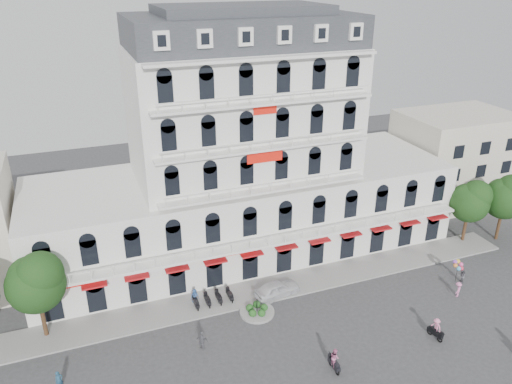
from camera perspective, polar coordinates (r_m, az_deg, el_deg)
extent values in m
plane|color=#38383A|center=(43.76, 6.90, -17.24)|extent=(120.00, 120.00, 0.00)
cube|color=gray|center=(50.07, 2.14, -10.88)|extent=(53.00, 4.00, 0.16)
cube|color=silver|center=(55.06, -1.40, -2.05)|extent=(45.00, 14.00, 9.00)
cube|color=silver|center=(51.16, -1.53, 9.07)|extent=(22.00, 12.00, 13.00)
cube|color=#2D3035|center=(49.68, -1.64, 18.01)|extent=(21.56, 11.76, 3.00)
cube|color=#2D3035|center=(49.52, -1.66, 20.20)|extent=(15.84, 8.64, 0.80)
cube|color=red|center=(49.37, 1.53, -6.70)|extent=(40.50, 1.00, 0.15)
cube|color=red|center=(46.44, 1.01, 4.25)|extent=(3.50, 0.10, 1.40)
cube|color=beige|center=(70.89, 21.56, 3.65)|extent=(14.00, 10.00, 12.00)
cylinder|color=gray|center=(46.90, 0.12, -13.56)|extent=(3.20, 3.20, 0.24)
cylinder|color=black|center=(46.43, 0.12, -12.80)|extent=(0.08, 0.08, 1.40)
sphere|color=#1A4818|center=(46.90, 0.94, -13.06)|extent=(0.70, 0.70, 0.70)
sphere|color=#1A4818|center=(47.26, 0.08, -12.73)|extent=(0.70, 0.70, 0.70)
sphere|color=#1A4818|center=(46.86, -0.73, -13.10)|extent=(0.70, 0.70, 0.70)
sphere|color=#1A4818|center=(46.24, -0.38, -13.68)|extent=(0.70, 0.70, 0.70)
sphere|color=#1A4818|center=(46.26, 0.66, -13.66)|extent=(0.70, 0.70, 0.70)
cylinder|color=#382314|center=(46.96, -23.15, -13.13)|extent=(0.36, 0.36, 3.74)
sphere|color=#103313|center=(45.09, -23.86, -9.66)|extent=(4.76, 4.76, 4.76)
sphere|color=#103313|center=(44.22, -23.46, -8.59)|extent=(3.74, 3.74, 3.74)
sphere|color=#103313|center=(45.04, -24.50, -8.80)|extent=(3.40, 3.40, 3.40)
cylinder|color=#382314|center=(62.02, 22.75, -3.79)|extent=(0.36, 0.36, 3.43)
sphere|color=#103313|center=(60.72, 23.21, -1.18)|extent=(4.37, 4.37, 4.37)
sphere|color=#103313|center=(60.47, 23.90, -0.35)|extent=(3.43, 3.43, 3.43)
sphere|color=#103313|center=(60.41, 22.84, -0.59)|extent=(3.12, 3.12, 3.12)
cylinder|color=#382314|center=(64.05, 26.00, -3.40)|extent=(0.36, 0.36, 3.65)
sphere|color=#103313|center=(62.72, 26.54, -0.70)|extent=(4.65, 4.65, 4.65)
sphere|color=#103313|center=(62.50, 27.23, 0.16)|extent=(3.65, 3.65, 3.65)
sphere|color=#103313|center=(62.37, 26.21, -0.10)|extent=(3.32, 3.32, 3.32)
imported|color=silver|center=(48.77, 2.43, -10.97)|extent=(4.76, 2.52, 1.54)
cube|color=black|center=(41.71, 8.92, -18.87)|extent=(0.37, 1.50, 0.35)
torus|color=black|center=(42.24, 8.52, -18.67)|extent=(0.13, 0.60, 0.60)
torus|color=black|center=(41.56, 9.28, -19.61)|extent=(0.13, 0.60, 0.60)
imported|color=#C86A96|center=(41.24, 8.99, -18.15)|extent=(0.62, 0.79, 1.61)
cube|color=black|center=(46.59, 19.78, -14.90)|extent=(0.57, 1.54, 0.35)
torus|color=black|center=(46.50, 20.25, -15.49)|extent=(0.21, 0.61, 0.60)
torus|color=black|center=(47.01, 19.23, -14.82)|extent=(0.21, 0.61, 0.60)
imported|color=pink|center=(46.18, 19.90, -14.24)|extent=(0.72, 1.07, 1.54)
imported|color=navy|center=(48.08, -7.03, -11.74)|extent=(0.75, 0.50, 1.53)
imported|color=#5C5C63|center=(43.06, -6.20, -16.52)|extent=(1.06, 0.88, 1.69)
imported|color=pink|center=(52.33, 22.09, -10.27)|extent=(1.15, 1.03, 1.54)
imported|color=navy|center=(42.30, -21.58, -19.40)|extent=(0.70, 0.61, 1.63)
imported|color=slate|center=(54.48, 22.44, -8.87)|extent=(0.94, 0.97, 1.57)
cylinder|color=black|center=(54.30, 21.95, -8.63)|extent=(0.04, 0.04, 2.00)
sphere|color=#E54C99|center=(54.01, 22.39, -7.65)|extent=(0.44, 0.44, 0.44)
sphere|color=yellow|center=(53.98, 22.08, -7.35)|extent=(0.44, 0.44, 0.44)
sphere|color=#994CD8|center=(53.75, 21.80, -7.42)|extent=(0.44, 0.44, 0.44)
sphere|color=orange|center=(53.55, 21.84, -7.79)|extent=(0.44, 0.44, 0.44)
sphere|color=#4CB2E5|center=(53.60, 22.16, -8.10)|extent=(0.44, 0.44, 0.44)
sphere|color=#D8334C|center=(53.84, 22.43, -8.06)|extent=(0.44, 0.44, 0.44)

